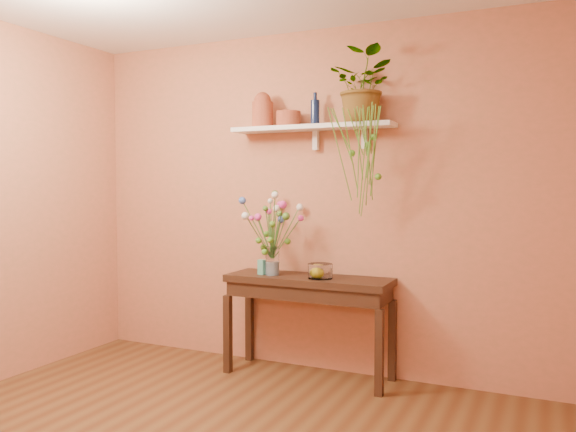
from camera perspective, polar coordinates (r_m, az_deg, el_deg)
room at (r=2.88m, az=-13.02°, el=0.52°), size 4.04×4.04×2.70m
sideboard at (r=4.47m, az=2.03°, el=-7.41°), size 1.28×0.41×0.78m
wall_shelf at (r=4.51m, az=2.46°, el=8.65°), size 1.30×0.24×0.19m
terracotta_jug at (r=4.68m, az=-2.53°, el=10.36°), size 0.18×0.18×0.28m
terracotta_pot at (r=4.61m, az=0.04°, el=9.55°), size 0.20×0.20×0.12m
blue_bottle at (r=4.53m, az=2.69°, el=10.21°), size 0.08×0.08×0.25m
spider_plant at (r=4.38m, az=7.54°, el=12.55°), size 0.53×0.47×0.52m
plant_fronds at (r=4.16m, az=7.57°, el=6.42°), size 0.37×0.40×0.77m
glass_vase at (r=4.50m, az=-1.55°, el=-4.66°), size 0.11×0.11×0.22m
bouquet at (r=4.47m, az=-1.58°, el=-0.18°), size 0.48×0.54×0.53m
glass_bowl at (r=4.35m, az=3.21°, el=-5.51°), size 0.18×0.18×0.11m
lemon at (r=4.34m, az=2.96°, el=-5.60°), size 0.08×0.08×0.08m
carton at (r=4.53m, az=-2.58°, el=-5.06°), size 0.07×0.06×0.12m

